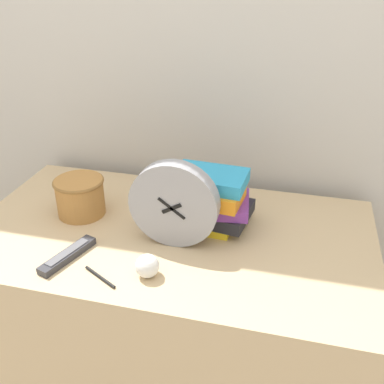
{
  "coord_description": "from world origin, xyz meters",
  "views": [
    {
      "loc": [
        0.35,
        -0.75,
        1.47
      ],
      "look_at": [
        0.07,
        0.35,
        0.86
      ],
      "focal_mm": 42.0,
      "sensor_mm": 36.0,
      "label": 1
    }
  ],
  "objects_px": {
    "tv_remote": "(68,255)",
    "basket": "(80,195)",
    "crumpled_paper_ball": "(147,266)",
    "pen": "(100,277)",
    "desk_clock": "(174,205)",
    "book_stack": "(210,200)"
  },
  "relations": [
    {
      "from": "book_stack",
      "to": "crumpled_paper_ball",
      "type": "height_order",
      "value": "book_stack"
    },
    {
      "from": "pen",
      "to": "desk_clock",
      "type": "bearing_deg",
      "value": 55.04
    },
    {
      "from": "desk_clock",
      "to": "pen",
      "type": "relative_size",
      "value": 2.33
    },
    {
      "from": "tv_remote",
      "to": "pen",
      "type": "relative_size",
      "value": 1.74
    },
    {
      "from": "book_stack",
      "to": "pen",
      "type": "height_order",
      "value": "book_stack"
    },
    {
      "from": "crumpled_paper_ball",
      "to": "pen",
      "type": "distance_m",
      "value": 0.13
    },
    {
      "from": "pen",
      "to": "tv_remote",
      "type": "bearing_deg",
      "value": 154.85
    },
    {
      "from": "basket",
      "to": "pen",
      "type": "height_order",
      "value": "basket"
    },
    {
      "from": "crumpled_paper_ball",
      "to": "tv_remote",
      "type": "bearing_deg",
      "value": 176.06
    },
    {
      "from": "desk_clock",
      "to": "basket",
      "type": "bearing_deg",
      "value": 165.66
    },
    {
      "from": "desk_clock",
      "to": "book_stack",
      "type": "distance_m",
      "value": 0.15
    },
    {
      "from": "tv_remote",
      "to": "crumpled_paper_ball",
      "type": "distance_m",
      "value": 0.24
    },
    {
      "from": "desk_clock",
      "to": "book_stack",
      "type": "bearing_deg",
      "value": 57.64
    },
    {
      "from": "book_stack",
      "to": "pen",
      "type": "xyz_separation_m",
      "value": [
        -0.22,
        -0.33,
        -0.08
      ]
    },
    {
      "from": "tv_remote",
      "to": "pen",
      "type": "bearing_deg",
      "value": -25.15
    },
    {
      "from": "desk_clock",
      "to": "tv_remote",
      "type": "height_order",
      "value": "desk_clock"
    },
    {
      "from": "desk_clock",
      "to": "basket",
      "type": "distance_m",
      "value": 0.35
    },
    {
      "from": "basket",
      "to": "tv_remote",
      "type": "distance_m",
      "value": 0.25
    },
    {
      "from": "tv_remote",
      "to": "basket",
      "type": "bearing_deg",
      "value": 107.24
    },
    {
      "from": "tv_remote",
      "to": "crumpled_paper_ball",
      "type": "xyz_separation_m",
      "value": [
        0.24,
        -0.02,
        0.02
      ]
    },
    {
      "from": "book_stack",
      "to": "crumpled_paper_ball",
      "type": "relative_size",
      "value": 3.93
    },
    {
      "from": "desk_clock",
      "to": "crumpled_paper_ball",
      "type": "bearing_deg",
      "value": -99.1
    }
  ]
}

